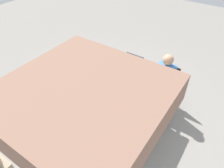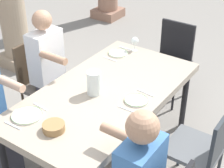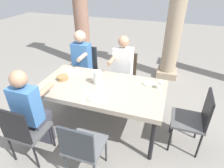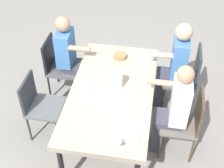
{
  "view_description": "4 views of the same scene",
  "coord_description": "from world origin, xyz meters",
  "px_view_note": "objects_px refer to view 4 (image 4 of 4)",
  "views": [
    {
      "loc": [
        -1.68,
        2.48,
        3.29
      ],
      "look_at": [
        -0.0,
        0.02,
        0.82
      ],
      "focal_mm": 33.49,
      "sensor_mm": 36.0,
      "label": 1
    },
    {
      "loc": [
        -2.13,
        -1.54,
        2.48
      ],
      "look_at": [
        0.01,
        -0.07,
        0.87
      ],
      "focal_mm": 57.04,
      "sensor_mm": 36.0,
      "label": 2
    },
    {
      "loc": [
        0.91,
        -2.23,
        2.26
      ],
      "look_at": [
        0.14,
        0.07,
        0.8
      ],
      "focal_mm": 30.42,
      "sensor_mm": 36.0,
      "label": 3
    },
    {
      "loc": [
        2.77,
        0.48,
        3.34
      ],
      "look_at": [
        -0.02,
        -0.0,
        0.86
      ],
      "focal_mm": 51.1,
      "sensor_mm": 36.0,
      "label": 4
    }
  ],
  "objects_px": {
    "dining_table": "(112,94)",
    "wine_glass_2": "(118,141)",
    "diner_man_white": "(174,64)",
    "diner_guest_third": "(173,108)",
    "chair_mid_south": "(39,103)",
    "plate_0": "(142,60)",
    "chair_west_north": "(187,75)",
    "water_pitcher": "(118,81)",
    "chair_mid_north": "(187,120)",
    "plate_2": "(130,136)",
    "plate_1": "(86,88)",
    "bread_basket": "(120,56)",
    "chair_west_south": "(58,64)",
    "diner_woman_green": "(70,56)"
  },
  "relations": [
    {
      "from": "bread_basket",
      "to": "chair_mid_south",
      "type": "bearing_deg",
      "value": -49.91
    },
    {
      "from": "dining_table",
      "to": "plate_0",
      "type": "height_order",
      "value": "plate_0"
    },
    {
      "from": "chair_west_north",
      "to": "diner_woman_green",
      "type": "xyz_separation_m",
      "value": [
        0.0,
        -1.63,
        0.14
      ]
    },
    {
      "from": "diner_man_white",
      "to": "plate_2",
      "type": "height_order",
      "value": "diner_man_white"
    },
    {
      "from": "chair_west_south",
      "to": "chair_mid_south",
      "type": "xyz_separation_m",
      "value": [
        0.82,
        0.0,
        -0.0
      ]
    },
    {
      "from": "chair_west_south",
      "to": "plate_0",
      "type": "bearing_deg",
      "value": 87.1
    },
    {
      "from": "diner_guest_third",
      "to": "bread_basket",
      "type": "relative_size",
      "value": 7.76
    },
    {
      "from": "diner_guest_third",
      "to": "wine_glass_2",
      "type": "relative_size",
      "value": 8.53
    },
    {
      "from": "diner_woman_green",
      "to": "diner_man_white",
      "type": "distance_m",
      "value": 1.44
    },
    {
      "from": "diner_man_white",
      "to": "wine_glass_2",
      "type": "xyz_separation_m",
      "value": [
        1.54,
        -0.52,
        0.16
      ]
    },
    {
      "from": "plate_2",
      "to": "bread_basket",
      "type": "relative_size",
      "value": 1.23
    },
    {
      "from": "plate_1",
      "to": "water_pitcher",
      "type": "bearing_deg",
      "value": 106.08
    },
    {
      "from": "water_pitcher",
      "to": "plate_1",
      "type": "bearing_deg",
      "value": -73.92
    },
    {
      "from": "diner_woman_green",
      "to": "diner_man_white",
      "type": "bearing_deg",
      "value": 90.01
    },
    {
      "from": "chair_west_south",
      "to": "plate_0",
      "type": "distance_m",
      "value": 1.25
    },
    {
      "from": "dining_table",
      "to": "diner_man_white",
      "type": "distance_m",
      "value": 1.01
    },
    {
      "from": "chair_mid_north",
      "to": "water_pitcher",
      "type": "height_order",
      "value": "water_pitcher"
    },
    {
      "from": "plate_0",
      "to": "plate_1",
      "type": "bearing_deg",
      "value": -42.04
    },
    {
      "from": "plate_0",
      "to": "plate_1",
      "type": "relative_size",
      "value": 1.21
    },
    {
      "from": "diner_man_white",
      "to": "water_pitcher",
      "type": "bearing_deg",
      "value": -46.94
    },
    {
      "from": "chair_mid_south",
      "to": "diner_man_white",
      "type": "relative_size",
      "value": 0.65
    },
    {
      "from": "diner_guest_third",
      "to": "chair_mid_south",
      "type": "bearing_deg",
      "value": -89.9
    },
    {
      "from": "diner_woman_green",
      "to": "water_pitcher",
      "type": "distance_m",
      "value": 1.01
    },
    {
      "from": "dining_table",
      "to": "wine_glass_2",
      "type": "relative_size",
      "value": 12.13
    },
    {
      "from": "chair_mid_north",
      "to": "plate_2",
      "type": "height_order",
      "value": "chair_mid_north"
    },
    {
      "from": "chair_mid_north",
      "to": "plate_2",
      "type": "distance_m",
      "value": 0.87
    },
    {
      "from": "plate_2",
      "to": "bread_basket",
      "type": "xyz_separation_m",
      "value": [
        -1.33,
        -0.3,
        0.02
      ]
    },
    {
      "from": "plate_0",
      "to": "wine_glass_2",
      "type": "xyz_separation_m",
      "value": [
        1.48,
        -0.09,
        0.1
      ]
    },
    {
      "from": "plate_0",
      "to": "diner_guest_third",
      "type": "bearing_deg",
      "value": 30.45
    },
    {
      "from": "chair_west_north",
      "to": "plate_0",
      "type": "bearing_deg",
      "value": -84.36
    },
    {
      "from": "plate_1",
      "to": "bread_basket",
      "type": "xyz_separation_m",
      "value": [
        -0.68,
        0.31,
        0.02
      ]
    },
    {
      "from": "chair_mid_south",
      "to": "plate_1",
      "type": "relative_size",
      "value": 4.26
    },
    {
      "from": "dining_table",
      "to": "chair_mid_south",
      "type": "bearing_deg",
      "value": -83.25
    },
    {
      "from": "dining_table",
      "to": "wine_glass_2",
      "type": "xyz_separation_m",
      "value": [
        0.83,
        0.2,
        0.17
      ]
    },
    {
      "from": "chair_west_north",
      "to": "chair_mid_south",
      "type": "relative_size",
      "value": 1.11
    },
    {
      "from": "chair_west_north",
      "to": "chair_mid_north",
      "type": "bearing_deg",
      "value": -0.14
    },
    {
      "from": "plate_1",
      "to": "chair_mid_south",
      "type": "bearing_deg",
      "value": -82.07
    },
    {
      "from": "dining_table",
      "to": "chair_west_south",
      "type": "relative_size",
      "value": 2.07
    },
    {
      "from": "chair_west_north",
      "to": "chair_west_south",
      "type": "bearing_deg",
      "value": -90.0
    },
    {
      "from": "diner_woman_green",
      "to": "chair_mid_south",
      "type": "bearing_deg",
      "value": -13.83
    },
    {
      "from": "chair_west_north",
      "to": "plate_1",
      "type": "relative_size",
      "value": 4.72
    },
    {
      "from": "chair_west_south",
      "to": "plate_1",
      "type": "relative_size",
      "value": 4.41
    },
    {
      "from": "chair_mid_south",
      "to": "plate_1",
      "type": "xyz_separation_m",
      "value": [
        -0.08,
        0.6,
        0.27
      ]
    },
    {
      "from": "dining_table",
      "to": "diner_man_white",
      "type": "relative_size",
      "value": 1.4
    },
    {
      "from": "wine_glass_2",
      "to": "diner_man_white",
      "type": "bearing_deg",
      "value": 161.29
    },
    {
      "from": "diner_guest_third",
      "to": "water_pitcher",
      "type": "xyz_separation_m",
      "value": [
        -0.19,
        -0.68,
        0.17
      ]
    },
    {
      "from": "chair_west_south",
      "to": "wine_glass_2",
      "type": "xyz_separation_m",
      "value": [
        1.54,
        1.12,
        0.37
      ]
    },
    {
      "from": "dining_table",
      "to": "bread_basket",
      "type": "relative_size",
      "value": 11.04
    },
    {
      "from": "diner_man_white",
      "to": "wine_glass_2",
      "type": "relative_size",
      "value": 8.7
    },
    {
      "from": "plate_1",
      "to": "plate_2",
      "type": "relative_size",
      "value": 0.99
    }
  ]
}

